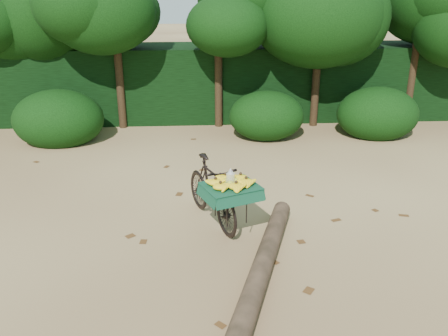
{
  "coord_description": "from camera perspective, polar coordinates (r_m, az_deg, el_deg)",
  "views": [
    {
      "loc": [
        -0.1,
        -5.77,
        3.15
      ],
      "look_at": [
        0.28,
        0.06,
        0.92
      ],
      "focal_mm": 38.0,
      "sensor_mm": 36.0,
      "label": 1
    }
  ],
  "objects": [
    {
      "name": "vendor_bicycle",
      "position": [
        6.63,
        -1.4,
        -2.79
      ],
      "size": [
        1.14,
        1.76,
        0.95
      ],
      "rotation": [
        0.0,
        0.0,
        0.38
      ],
      "color": "black",
      "rests_on": "ground"
    },
    {
      "name": "ground",
      "position": [
        6.57,
        -2.44,
        -7.76
      ],
      "size": [
        80.0,
        80.0,
        0.0
      ],
      "primitive_type": "plane",
      "color": "tan",
      "rests_on": "ground"
    },
    {
      "name": "leaf_litter",
      "position": [
        7.15,
        -2.58,
        -5.22
      ],
      "size": [
        7.0,
        7.3,
        0.01
      ],
      "primitive_type": null,
      "color": "#523115",
      "rests_on": "ground"
    },
    {
      "name": "hedge_backdrop",
      "position": [
        12.28,
        -3.27,
        10.32
      ],
      "size": [
        26.0,
        1.8,
        1.8
      ],
      "primitive_type": "cube",
      "color": "black",
      "rests_on": "ground"
    },
    {
      "name": "fallen_log",
      "position": [
        5.59,
        4.52,
        -12.0
      ],
      "size": [
        1.27,
        3.18,
        0.24
      ],
      "primitive_type": "cylinder",
      "rotation": [
        1.57,
        0.0,
        -0.33
      ],
      "color": "brown",
      "rests_on": "ground"
    },
    {
      "name": "bush_clumps",
      "position": [
        10.44,
        -0.33,
        5.92
      ],
      "size": [
        8.8,
        1.7,
        0.9
      ],
      "primitive_type": null,
      "color": "black",
      "rests_on": "ground"
    },
    {
      "name": "tree_row",
      "position": [
        11.34,
        -6.74,
        14.95
      ],
      "size": [
        14.5,
        2.0,
        4.0
      ],
      "primitive_type": null,
      "color": "black",
      "rests_on": "ground"
    }
  ]
}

